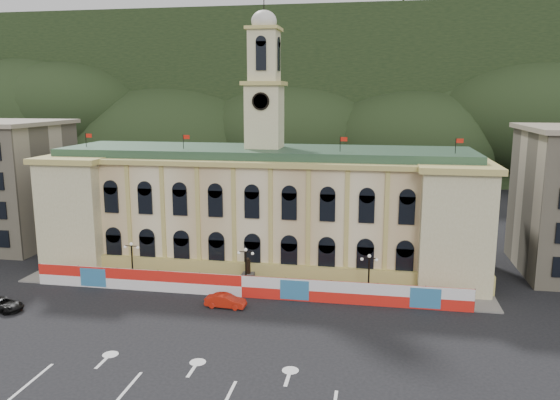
% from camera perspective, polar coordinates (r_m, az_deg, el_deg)
% --- Properties ---
extents(ground, '(260.00, 260.00, 0.00)m').
position_cam_1_polar(ground, '(49.37, -8.40, -16.15)').
color(ground, black).
rests_on(ground, ground).
extents(lane_markings, '(26.00, 10.00, 0.02)m').
position_cam_1_polar(lane_markings, '(45.24, -10.51, -18.91)').
color(lane_markings, white).
rests_on(lane_markings, ground).
extents(hill_ridge, '(230.00, 80.00, 64.00)m').
position_cam_1_polar(hill_ridge, '(164.21, 5.17, 9.88)').
color(hill_ridge, black).
rests_on(hill_ridge, ground).
extents(city_hall, '(56.20, 17.60, 37.10)m').
position_cam_1_polar(city_hall, '(72.17, -1.64, -0.69)').
color(city_hall, beige).
rests_on(city_hall, ground).
extents(hoarding_fence, '(50.00, 0.44, 2.50)m').
position_cam_1_polar(hoarding_fence, '(62.14, -3.94, -8.98)').
color(hoarding_fence, red).
rests_on(hoarding_fence, ground).
extents(pavement, '(56.00, 5.50, 0.16)m').
position_cam_1_polar(pavement, '(65.00, -3.40, -9.16)').
color(pavement, slate).
rests_on(pavement, ground).
extents(statue, '(1.40, 1.40, 3.72)m').
position_cam_1_polar(statue, '(64.85, -3.36, -8.16)').
color(statue, '#595651').
rests_on(statue, ground).
extents(lamp_left, '(1.96, 0.44, 5.15)m').
position_cam_1_polar(lamp_left, '(67.92, -15.21, -5.98)').
color(lamp_left, black).
rests_on(lamp_left, ground).
extents(lamp_center, '(1.96, 0.44, 5.15)m').
position_cam_1_polar(lamp_center, '(63.34, -3.59, -6.84)').
color(lamp_center, black).
rests_on(lamp_center, ground).
extents(lamp_right, '(1.96, 0.44, 5.15)m').
position_cam_1_polar(lamp_right, '(61.66, 9.27, -7.46)').
color(lamp_right, black).
rests_on(lamp_right, ground).
extents(red_sedan, '(1.91, 4.52, 1.45)m').
position_cam_1_polar(red_sedan, '(59.58, -5.71, -10.44)').
color(red_sedan, red).
rests_on(red_sedan, ground).
extents(black_suv, '(4.29, 5.66, 1.30)m').
position_cam_1_polar(black_suv, '(65.49, -26.97, -9.69)').
color(black_suv, black).
rests_on(black_suv, ground).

